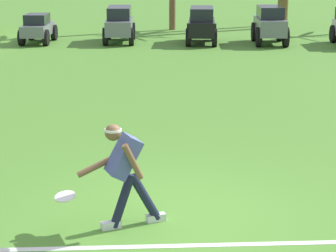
# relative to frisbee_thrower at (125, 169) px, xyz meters

# --- Properties ---
(ground_plane) EXTENTS (80.00, 80.00, 0.00)m
(ground_plane) POSITION_rel_frisbee_thrower_xyz_m (0.60, 0.37, -0.79)
(ground_plane) COLOR #4F882F
(field_line_paint) EXTENTS (20.08, 2.32, 0.01)m
(field_line_paint) POSITION_rel_frisbee_thrower_xyz_m (0.60, -0.56, -0.78)
(field_line_paint) COLOR white
(field_line_paint) RESTS_ON ground_plane
(frisbee_thrower) EXTENTS (1.13, 0.55, 1.39)m
(frisbee_thrower) POSITION_rel_frisbee_thrower_xyz_m (0.00, 0.00, 0.00)
(frisbee_thrower) COLOR #191E38
(frisbee_thrower) RESTS_ON ground_plane
(frisbee_in_flight) EXTENTS (0.37, 0.37, 0.08)m
(frisbee_in_flight) POSITION_rel_frisbee_thrower_xyz_m (-0.75, -0.14, -0.33)
(frisbee_in_flight) COLOR white
(parked_car_slot_a) EXTENTS (1.14, 2.22, 1.10)m
(parked_car_slot_a) POSITION_rel_frisbee_thrower_xyz_m (-5.35, 16.72, -0.22)
(parked_car_slot_a) COLOR slate
(parked_car_slot_a) RESTS_ON ground_plane
(parked_car_slot_b) EXTENTS (1.32, 2.47, 1.34)m
(parked_car_slot_b) POSITION_rel_frisbee_thrower_xyz_m (-2.28, 17.10, -0.07)
(parked_car_slot_b) COLOR slate
(parked_car_slot_b) RESTS_ON ground_plane
(parked_car_slot_c) EXTENTS (1.15, 2.40, 1.34)m
(parked_car_slot_c) POSITION_rel_frisbee_thrower_xyz_m (0.85, 17.00, -0.07)
(parked_car_slot_c) COLOR black
(parked_car_slot_c) RESTS_ON ground_plane
(parked_car_slot_d) EXTENTS (1.25, 2.39, 1.40)m
(parked_car_slot_d) POSITION_rel_frisbee_thrower_xyz_m (3.40, 16.96, -0.04)
(parked_car_slot_d) COLOR slate
(parked_car_slot_d) RESTS_ON ground_plane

